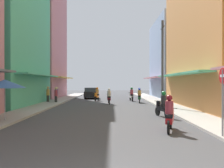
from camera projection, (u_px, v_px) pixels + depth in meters
ground_plane at (106, 107)px, 19.91m from camera, size 88.95×88.95×0.00m
sidewalk_left at (41, 107)px, 19.92m from camera, size 2.15×48.43×0.12m
sidewalk_right at (171, 107)px, 19.90m from camera, size 2.15×48.43×0.12m
building_left_mid at (3, 13)px, 21.65m from camera, size 7.05×10.48×17.10m
building_left_far at (39, 33)px, 32.20m from camera, size 7.05×9.40×17.80m
building_right_mid at (221, 12)px, 19.56m from camera, size 7.05×13.31×15.97m
building_right_far at (178, 59)px, 32.59m from camera, size 7.05×10.86×10.75m
motorbike_white at (132, 95)px, 26.72m from camera, size 0.55×1.81×1.58m
motorbike_maroon at (109, 97)px, 23.06m from camera, size 0.55×1.81×1.58m
motorbike_black at (163, 106)px, 14.27m from camera, size 0.68×1.77×1.58m
motorbike_green at (140, 96)px, 24.38m from camera, size 0.55×1.80×1.58m
motorbike_red at (170, 115)px, 10.06m from camera, size 0.74×1.75×1.58m
motorbike_orange at (97, 95)px, 27.15m from camera, size 0.62×1.79×1.58m
parked_car at (91, 93)px, 31.48m from camera, size 2.10×4.23×1.45m
pedestrian_foreground at (48, 93)px, 24.50m from camera, size 0.44×0.44×1.75m
pedestrian_crossing at (56, 94)px, 23.98m from camera, size 0.44×0.44×1.67m
pedestrian_far at (57, 93)px, 26.92m from camera, size 0.44×0.44×1.65m
vendor_umbrella at (5, 84)px, 12.41m from camera, size 2.19×2.19×2.27m
utility_pole at (163, 63)px, 19.42m from camera, size 0.20×1.20×7.27m
street_sign_no_entry at (223, 93)px, 8.64m from camera, size 0.07×0.60×2.65m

